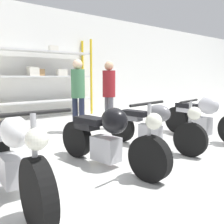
{
  "coord_description": "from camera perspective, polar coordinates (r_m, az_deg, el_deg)",
  "views": [
    {
      "loc": [
        -2.84,
        -3.06,
        1.35
      ],
      "look_at": [
        0.0,
        0.4,
        0.7
      ],
      "focal_mm": 40.0,
      "sensor_mm": 36.0,
      "label": 1
    }
  ],
  "objects": [
    {
      "name": "ground_plane",
      "position": [
        4.39,
        3.36,
        -9.66
      ],
      "size": [
        30.0,
        30.0,
        0.0
      ],
      "primitive_type": "plane",
      "color": "silver"
    },
    {
      "name": "back_wall",
      "position": [
        8.51,
        -20.17,
        10.78
      ],
      "size": [
        30.0,
        0.08,
        3.6
      ],
      "color": "white",
      "rests_on": "ground_plane"
    },
    {
      "name": "shelving_rack",
      "position": [
        8.4,
        -14.94,
        8.1
      ],
      "size": [
        3.26,
        0.63,
        2.61
      ],
      "color": "gold",
      "rests_on": "ground_plane"
    },
    {
      "name": "motorcycle_white",
      "position": [
        2.99,
        -21.55,
        -9.47
      ],
      "size": [
        0.71,
        2.22,
        1.06
      ],
      "rotation": [
        0.0,
        0.0,
        -1.64
      ],
      "color": "black",
      "rests_on": "ground_plane"
    },
    {
      "name": "motorcycle_black",
      "position": [
        3.68,
        -0.71,
        -5.96
      ],
      "size": [
        0.69,
        2.08,
        1.02
      ],
      "rotation": [
        0.0,
        0.0,
        -1.44
      ],
      "color": "black",
      "rests_on": "ground_plane"
    },
    {
      "name": "motorcycle_grey",
      "position": [
        4.7,
        9.56,
        -2.97
      ],
      "size": [
        0.65,
        2.04,
        0.95
      ],
      "rotation": [
        0.0,
        0.0,
        -1.4
      ],
      "color": "black",
      "rests_on": "ground_plane"
    },
    {
      "name": "motorcycle_silver",
      "position": [
        5.74,
        20.13,
        -1.16
      ],
      "size": [
        0.58,
        2.03,
        1.03
      ],
      "rotation": [
        0.0,
        0.0,
        -1.62
      ],
      "color": "black",
      "rests_on": "ground_plane"
    },
    {
      "name": "person_browsing",
      "position": [
        6.28,
        -0.71,
        5.12
      ],
      "size": [
        0.36,
        0.36,
        1.71
      ],
      "rotation": [
        0.0,
        0.0,
        2.99
      ],
      "color": "#595960",
      "rests_on": "ground_plane"
    },
    {
      "name": "person_near_rack",
      "position": [
        5.92,
        -7.77,
        5.0
      ],
      "size": [
        0.44,
        0.44,
        1.73
      ],
      "rotation": [
        0.0,
        0.0,
        3.67
      ],
      "color": "#1E2338",
      "rests_on": "ground_plane"
    }
  ]
}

